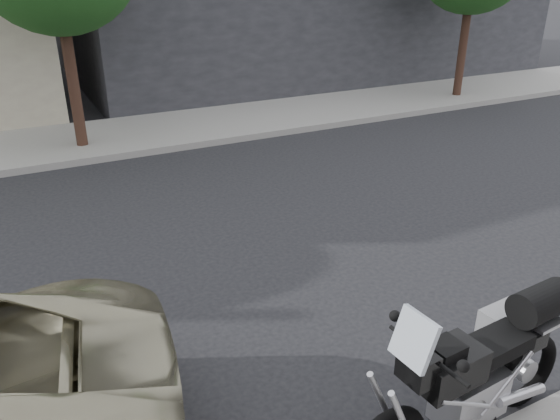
{
  "coord_description": "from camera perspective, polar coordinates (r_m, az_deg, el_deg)",
  "views": [
    {
      "loc": [
        3.43,
        6.32,
        3.81
      ],
      "look_at": [
        0.48,
        0.61,
        0.9
      ],
      "focal_mm": 35.0,
      "sensor_mm": 36.0,
      "label": 1
    }
  ],
  "objects": [
    {
      "name": "far_sidewalk",
      "position": [
        13.78,
        -11.96,
        8.12
      ],
      "size": [
        44.0,
        3.0,
        0.15
      ],
      "primitive_type": "cube",
      "color": "gray",
      "rests_on": "ground"
    },
    {
      "name": "ground",
      "position": [
        8.13,
        1.06,
        -3.57
      ],
      "size": [
        120.0,
        120.0,
        0.0
      ],
      "primitive_type": "plane",
      "color": "black",
      "rests_on": "ground"
    },
    {
      "name": "motorcycle",
      "position": [
        5.09,
        20.07,
        -15.45
      ],
      "size": [
        2.46,
        0.91,
        1.56
      ],
      "rotation": [
        0.0,
        0.0,
        0.07
      ],
      "color": "black",
      "rests_on": "ground"
    }
  ]
}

